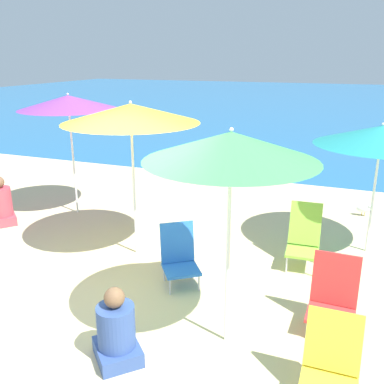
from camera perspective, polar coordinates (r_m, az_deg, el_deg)
ground_plane at (r=5.34m, az=-11.75°, el=-15.48°), size 60.00×60.00×0.00m
sea_water at (r=30.19m, az=16.56°, el=11.51°), size 60.00×40.00×0.01m
beach_umbrella_purple at (r=8.12m, az=-16.16°, el=11.38°), size 1.79×1.79×2.26m
beach_umbrella_yellow at (r=6.11m, az=-8.17°, el=10.33°), size 1.95×1.95×2.30m
beach_umbrella_teal at (r=6.73m, az=23.95°, el=6.89°), size 1.89×1.89×1.99m
beach_umbrella_green at (r=3.97m, az=5.22°, el=6.01°), size 1.67×1.67×2.27m
beach_chair_blue at (r=5.69m, az=-1.75°, el=-8.36°), size 0.65×0.66×0.80m
beach_chair_lime at (r=6.35m, az=14.70°, el=-5.72°), size 0.48×0.64×0.88m
beach_chair_yellow at (r=4.11m, az=18.07°, el=-20.59°), size 0.47×0.53×0.79m
beach_chair_red at (r=5.06m, az=18.33°, el=-12.95°), size 0.51×0.55×0.83m
person_seated_near at (r=8.35m, az=-24.10°, el=-1.61°), size 0.64×0.63×0.88m
person_seated_far at (r=4.47m, az=-10.03°, el=-17.91°), size 0.63×0.63×0.80m
seagull at (r=8.68m, az=21.97°, el=-2.11°), size 0.27×0.11×0.23m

